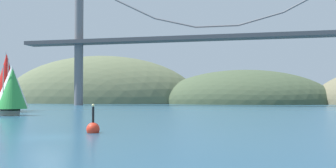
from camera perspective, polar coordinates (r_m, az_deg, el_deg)
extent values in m
plane|color=navy|center=(32.33, -16.04, -6.98)|extent=(360.00, 360.00, 0.00)
ellipsoid|color=#425138|center=(163.24, 10.25, -2.65)|extent=(67.71, 44.00, 25.98)
ellipsoid|color=#5B6647|center=(177.73, -9.46, -2.57)|extent=(85.96, 44.00, 39.49)
cylinder|color=slate|center=(138.13, -12.03, 6.03)|extent=(2.80, 2.80, 42.63)
cube|color=#47474C|center=(125.07, 6.64, 6.28)|extent=(124.70, 6.00, 1.20)
cylinder|color=slate|center=(132.41, -4.49, 10.11)|extent=(12.89, 0.50, 6.79)
cylinder|color=slate|center=(128.09, 0.94, 8.34)|extent=(12.79, 0.50, 3.66)
cylinder|color=slate|center=(125.58, 6.63, 7.82)|extent=(12.67, 0.50, 0.50)
cylinder|color=slate|center=(124.85, 12.47, 8.64)|extent=(12.79, 0.50, 3.66)
cylinder|color=slate|center=(126.07, 18.33, 10.79)|extent=(12.89, 0.50, 6.79)
cylinder|color=#B2B2B7|center=(69.01, -21.52, -0.50)|extent=(0.14, 0.14, 7.03)
cone|color=green|center=(68.96, -20.40, -0.58)|extent=(6.20, 6.20, 6.26)
cube|color=black|center=(86.41, -21.16, -3.33)|extent=(7.95, 6.29, 0.60)
cube|color=beige|center=(87.76, -21.50, -2.98)|extent=(3.07, 2.81, 0.36)
cylinder|color=#B2B2B7|center=(85.64, -20.93, 0.05)|extent=(0.14, 0.14, 9.54)
cone|color=white|center=(83.97, -20.49, -0.28)|extent=(8.42, 8.42, 7.92)
cube|color=navy|center=(94.57, -21.32, -3.10)|extent=(7.01, 7.67, 0.83)
cube|color=beige|center=(96.05, -21.40, -2.72)|extent=(2.94, 3.05, 0.36)
cylinder|color=#B2B2B7|center=(93.77, -21.24, 0.63)|extent=(0.14, 0.14, 11.43)
cone|color=red|center=(91.94, -21.13, 0.59)|extent=(7.70, 7.70, 10.57)
sphere|color=red|center=(35.26, -10.16, -6.07)|extent=(1.10, 1.10, 1.10)
cylinder|color=black|center=(35.19, -10.15, -4.37)|extent=(0.20, 0.20, 1.60)
sphere|color=#F2EA99|center=(35.16, -10.15, -2.87)|extent=(0.24, 0.24, 0.24)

